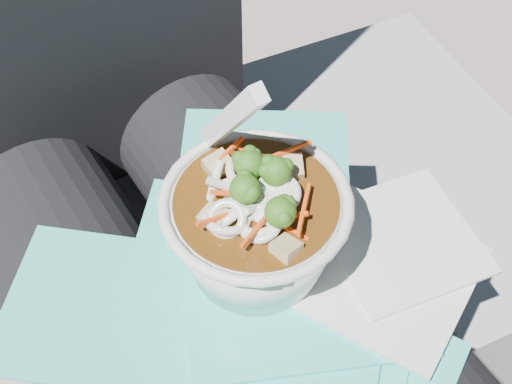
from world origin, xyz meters
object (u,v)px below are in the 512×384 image
stone_ledge (172,346)px  udon_bowl (256,223)px  lap (218,320)px  plastic_bag (266,313)px  person_body (169,237)px

stone_ledge → udon_bowl: size_ratio=5.19×
lap → plastic_bag: 0.11m
stone_ledge → person_body: (0.00, -0.06, 0.33)m
lap → person_body: 0.10m
stone_ledge → lap: size_ratio=2.08×
stone_ledge → person_body: size_ratio=1.00×
stone_ledge → lap: 0.34m
stone_ledge → person_body: person_body is taller
plastic_bag → udon_bowl: bearing=68.3°
plastic_bag → person_body: bearing=95.5°
person_body → plastic_bag: person_body is taller
lap → stone_ledge: bearing=90.0°
stone_ledge → person_body: bearing=-90.0°
stone_ledge → lap: (0.00, -0.15, 0.30)m
person_body → plastic_bag: size_ratio=2.36×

